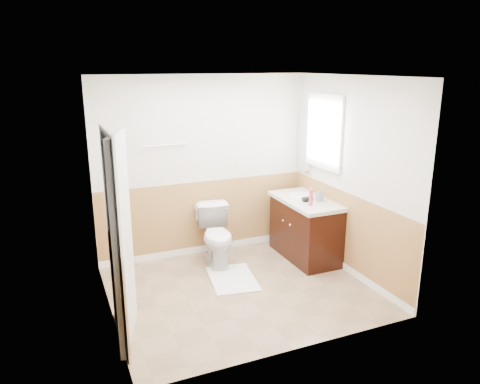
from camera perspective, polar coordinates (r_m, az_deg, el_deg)
name	(u,v)px	position (r m, az deg, el deg)	size (l,w,h in m)	color
floor	(240,290)	(5.64, 0.06, -12.09)	(3.00, 3.00, 0.00)	#8C7051
ceiling	(241,76)	(4.99, 0.07, 14.24)	(3.00, 3.00, 0.00)	white
wall_back	(204,167)	(6.35, -4.55, 3.13)	(3.00, 3.00, 0.00)	silver
wall_front	(299,226)	(4.06, 7.31, -4.23)	(3.00, 3.00, 0.00)	silver
wall_left	(104,205)	(4.81, -16.61, -1.61)	(3.00, 3.00, 0.00)	silver
wall_right	(350,177)	(5.91, 13.58, 1.77)	(3.00, 3.00, 0.00)	silver
wainscot_back	(205,219)	(6.55, -4.38, -3.31)	(3.00, 3.00, 0.00)	#A67042
wainscot_front	(295,302)	(4.38, 6.88, -13.44)	(3.00, 3.00, 0.00)	#A67042
wainscot_left	(111,273)	(5.08, -15.81, -9.71)	(2.60, 2.60, 0.00)	#A67042
wainscot_right	(346,234)	(6.12, 13.04, -5.07)	(2.60, 2.60, 0.00)	#A67042
toilet	(217,236)	(6.19, -2.89, -5.48)	(0.44, 0.77, 0.78)	white
bath_mat	(232,279)	(5.88, -0.94, -10.75)	(0.55, 0.80, 0.02)	silver
vanity_cabinet	(305,230)	(6.43, 8.13, -4.72)	(0.55, 1.10, 0.80)	black
vanity_knob_left	(290,225)	(6.16, 6.26, -4.12)	(0.03, 0.03, 0.03)	silver
vanity_knob_right	(283,221)	(6.32, 5.38, -3.56)	(0.03, 0.03, 0.03)	silver
countertop	(306,201)	(6.29, 8.20, -1.11)	(0.60, 1.15, 0.05)	beige
sink_basin	(301,196)	(6.41, 7.60, -0.44)	(0.36, 0.36, 0.02)	white
faucet	(312,190)	(6.49, 8.99, 0.24)	(0.02, 0.02, 0.14)	silver
lotion_bottle	(311,197)	(5.99, 8.84, -0.65)	(0.05, 0.05, 0.22)	#BE314C
soap_dispenser	(320,195)	(6.22, 9.93, -0.32)	(0.08, 0.08, 0.17)	gray
hair_dryer_body	(307,199)	(6.17, 8.40, -0.87)	(0.07, 0.07, 0.14)	black
hair_dryer_handle	(306,202)	(6.15, 8.21, -1.20)	(0.03, 0.03, 0.07)	black
mirror_panel	(304,141)	(6.73, 8.02, 6.33)	(0.02, 0.35, 0.90)	silver
window_frame	(324,132)	(6.27, 10.45, 7.40)	(0.04, 0.80, 1.00)	white
window_glass	(325,132)	(6.28, 10.58, 7.40)	(0.01, 0.70, 0.90)	white
door	(123,241)	(4.47, -14.39, -5.88)	(0.05, 0.80, 2.04)	white
door_frame	(114,241)	(4.46, -15.37, -5.88)	(0.02, 0.92, 2.10)	white
door_knob	(124,235)	(4.81, -14.26, -5.22)	(0.06, 0.06, 0.06)	silver
towel_bar	(164,145)	(6.09, -9.40, 5.78)	(0.02, 0.02, 0.62)	silver
tp_holder_bar	(199,207)	(6.40, -5.09, -1.89)	(0.02, 0.02, 0.14)	silver
tp_roll	(199,207)	(6.40, -5.09, -1.89)	(0.11, 0.11, 0.10)	white
tp_sheet	(200,215)	(6.43, -5.07, -2.83)	(0.10, 0.01, 0.16)	white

